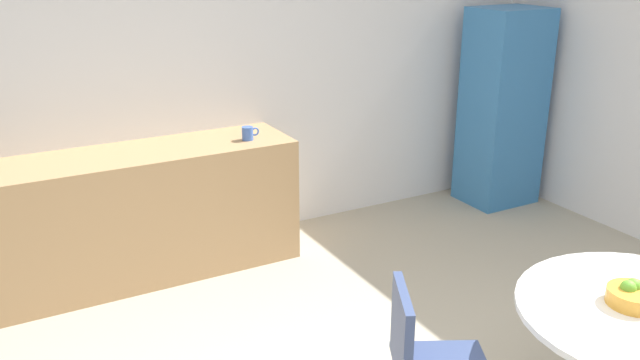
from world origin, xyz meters
TOP-DOWN VIEW (x-y plane):
  - wall_back at (0.00, 3.00)m, footprint 6.00×0.10m
  - counter_block at (-0.64, 2.65)m, footprint 2.17×0.60m
  - locker_cabinet at (2.55, 2.55)m, footprint 0.60×0.50m
  - chair_navy at (0.01, 0.31)m, footprint 0.56×0.56m
  - fruit_bowl at (0.87, -0.06)m, footprint 0.23×0.23m
  - mug_white at (0.15, 2.56)m, footprint 0.13×0.08m

SIDE VIEW (x-z plane):
  - counter_block at x=-0.64m, z-range 0.00..0.90m
  - chair_navy at x=0.01m, z-range 0.11..0.94m
  - fruit_bowl at x=0.87m, z-range 0.71..0.82m
  - locker_cabinet at x=2.55m, z-range 0.00..1.71m
  - mug_white at x=0.15m, z-range 0.90..1.00m
  - wall_back at x=0.00m, z-range 0.00..2.60m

